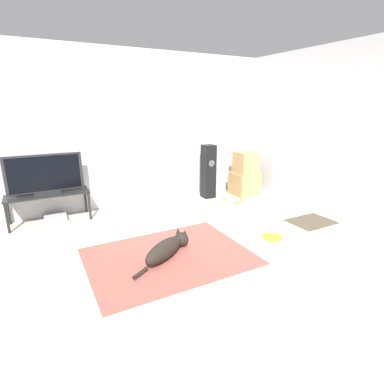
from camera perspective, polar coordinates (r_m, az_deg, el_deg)
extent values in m
plane|color=#BCB29E|center=(3.64, -0.94, -11.36)|extent=(12.00, 12.00, 0.00)
cube|color=silver|center=(5.20, -11.96, 11.41)|extent=(8.00, 0.06, 2.55)
cube|color=silver|center=(5.00, 26.91, 9.84)|extent=(0.06, 8.00, 2.55)
cube|color=#934C42|center=(3.55, -4.37, -12.11)|extent=(1.82, 1.37, 0.01)
ellipsoid|color=black|center=(3.43, -5.34, -10.99)|extent=(0.64, 0.50, 0.22)
sphere|color=black|center=(3.72, -2.04, -8.99)|extent=(0.18, 0.18, 0.18)
cone|color=black|center=(3.70, -2.67, -7.44)|extent=(0.06, 0.06, 0.08)
cone|color=black|center=(3.66, -1.37, -7.75)|extent=(0.06, 0.06, 0.08)
cylinder|color=black|center=(3.17, -9.84, -14.94)|extent=(0.20, 0.14, 0.04)
cylinder|color=yellow|center=(4.12, 15.00, -8.35)|extent=(0.26, 0.26, 0.02)
torus|color=yellow|center=(4.12, 15.01, -8.26)|extent=(0.26, 0.26, 0.02)
cube|color=tan|center=(5.90, 9.94, 1.61)|extent=(0.46, 0.44, 0.43)
cube|color=tan|center=(5.79, 10.20, 5.56)|extent=(0.38, 0.36, 0.40)
cube|color=black|center=(5.56, 3.13, 3.91)|extent=(0.22, 0.22, 0.99)
cylinder|color=#4C4C51|center=(5.44, 3.77, 5.46)|extent=(0.12, 0.00, 0.12)
cube|color=black|center=(4.85, -25.78, -0.34)|extent=(1.13, 0.41, 0.02)
cylinder|color=black|center=(4.76, -31.77, -4.31)|extent=(0.04, 0.04, 0.42)
cylinder|color=black|center=(4.79, -18.93, -2.56)|extent=(0.04, 0.04, 0.42)
cylinder|color=black|center=(5.10, -31.60, -3.03)|extent=(0.04, 0.04, 0.42)
cylinder|color=black|center=(5.13, -19.62, -1.40)|extent=(0.04, 0.04, 0.42)
cube|color=#232326|center=(4.85, -25.81, -0.09)|extent=(0.36, 0.20, 0.03)
cube|color=#232326|center=(4.79, -26.24, 3.23)|extent=(1.03, 0.04, 0.55)
cube|color=black|center=(4.77, -26.23, 3.18)|extent=(0.95, 0.01, 0.49)
sphere|color=#C6E033|center=(5.31, 8.54, -2.02)|extent=(0.07, 0.07, 0.07)
sphere|color=#C6E033|center=(5.49, 6.14, -1.31)|extent=(0.07, 0.07, 0.07)
sphere|color=#C6E033|center=(5.45, 9.39, -1.58)|extent=(0.07, 0.07, 0.07)
cube|color=#B7B7BC|center=(5.00, -24.56, -4.48)|extent=(0.31, 0.26, 0.08)
cube|color=#4C4233|center=(4.86, 21.77, -5.23)|extent=(0.67, 0.50, 0.01)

